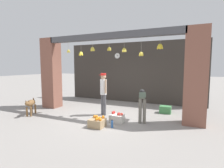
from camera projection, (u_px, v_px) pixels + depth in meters
The scene contains 13 objects.
ground_plane at pixel (107, 116), 6.77m from camera, with size 60.00×60.00×0.00m, color gray.
shop_back_wall at pixel (132, 72), 9.32m from camera, with size 7.37×0.12×3.17m, color #38332D.
shop_pillar_left at pixel (51, 73), 8.12m from camera, with size 0.70×0.60×3.17m, color brown.
shop_pillar_right at pixel (196, 77), 5.63m from camera, with size 0.70×0.60×3.17m, color brown.
storefront_awning at pixel (109, 37), 6.57m from camera, with size 5.47×0.30×0.91m.
dog at pixel (31, 104), 6.85m from camera, with size 0.54×0.83×0.66m.
shopkeeper at pixel (103, 91), 6.82m from camera, with size 0.32×0.30×1.65m.
worker_stooping at pixel (142, 101), 6.07m from camera, with size 0.41×0.81×1.08m.
fruit_crate_oranges at pixel (97, 122), 5.54m from camera, with size 0.46×0.44×0.35m.
fruit_crate_apples at pixel (117, 118), 5.99m from camera, with size 0.46×0.34×0.35m.
produce_box_green at pixel (165, 110), 7.17m from camera, with size 0.45×0.35×0.29m, color #42844C.
water_bottle at pixel (112, 124), 5.47m from camera, with size 0.07×0.07×0.26m.
wall_clock at pixel (117, 56), 9.48m from camera, with size 0.31×0.03×0.31m.
Camera 1 is at (2.89, -5.95, 1.93)m, focal length 28.00 mm.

